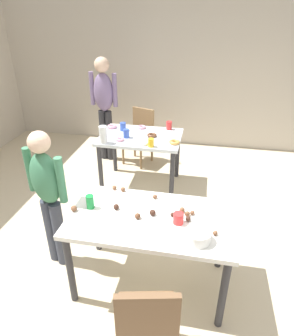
{
  "coord_description": "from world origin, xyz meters",
  "views": [
    {
      "loc": [
        0.46,
        -2.15,
        2.28
      ],
      "look_at": [
        -0.04,
        0.38,
        0.9
      ],
      "focal_mm": 32.37,
      "sensor_mm": 36.0,
      "label": 1
    }
  ],
  "objects_px": {
    "dining_table_far": "(141,143)",
    "person_girl_near": "(48,191)",
    "mixing_bowl": "(198,236)",
    "pitcher_far": "(103,135)",
    "person_adult_far": "(104,101)",
    "soda_can": "(90,202)",
    "chair_near_table": "(147,322)",
    "chair_far_table": "(140,133)",
    "dining_table_near": "(151,226)"
  },
  "relations": [
    {
      "from": "dining_table_far",
      "to": "person_girl_near",
      "type": "height_order",
      "value": "person_girl_near"
    },
    {
      "from": "mixing_bowl",
      "to": "pitcher_far",
      "type": "height_order",
      "value": "pitcher_far"
    },
    {
      "from": "person_adult_far",
      "to": "soda_can",
      "type": "relative_size",
      "value": 13.43
    },
    {
      "from": "chair_near_table",
      "to": "pitcher_far",
      "type": "relative_size",
      "value": 3.89
    },
    {
      "from": "chair_far_table",
      "to": "mixing_bowl",
      "type": "xyz_separation_m",
      "value": [
        1.03,
        -2.66,
        0.3
      ]
    },
    {
      "from": "pitcher_far",
      "to": "mixing_bowl",
      "type": "bearing_deg",
      "value": -51.76
    },
    {
      "from": "person_girl_near",
      "to": "dining_table_far",
      "type": "bearing_deg",
      "value": 72.95
    },
    {
      "from": "chair_near_table",
      "to": "soda_can",
      "type": "bearing_deg",
      "value": 129.81
    },
    {
      "from": "person_girl_near",
      "to": "soda_can",
      "type": "distance_m",
      "value": 0.43
    },
    {
      "from": "person_adult_far",
      "to": "pitcher_far",
      "type": "distance_m",
      "value": 1.1
    },
    {
      "from": "chair_near_table",
      "to": "person_girl_near",
      "type": "distance_m",
      "value": 1.41
    },
    {
      "from": "pitcher_far",
      "to": "dining_table_far",
      "type": "bearing_deg",
      "value": 38.78
    },
    {
      "from": "dining_table_far",
      "to": "person_adult_far",
      "type": "relative_size",
      "value": 0.66
    },
    {
      "from": "chair_far_table",
      "to": "mixing_bowl",
      "type": "distance_m",
      "value": 2.87
    },
    {
      "from": "mixing_bowl",
      "to": "soda_can",
      "type": "distance_m",
      "value": 0.95
    },
    {
      "from": "soda_can",
      "to": "pitcher_far",
      "type": "relative_size",
      "value": 0.54
    },
    {
      "from": "chair_far_table",
      "to": "person_adult_far",
      "type": "relative_size",
      "value": 0.53
    },
    {
      "from": "dining_table_far",
      "to": "chair_far_table",
      "type": "xyz_separation_m",
      "value": [
        -0.17,
        0.74,
        -0.15
      ]
    },
    {
      "from": "dining_table_far",
      "to": "pitcher_far",
      "type": "height_order",
      "value": "pitcher_far"
    },
    {
      "from": "dining_table_far",
      "to": "person_adult_far",
      "type": "height_order",
      "value": "person_adult_far"
    },
    {
      "from": "dining_table_near",
      "to": "pitcher_far",
      "type": "distance_m",
      "value": 1.65
    },
    {
      "from": "chair_far_table",
      "to": "pitcher_far",
      "type": "distance_m",
      "value": 1.15
    },
    {
      "from": "dining_table_near",
      "to": "pitcher_far",
      "type": "xyz_separation_m",
      "value": [
        -0.87,
        1.39,
        0.21
      ]
    },
    {
      "from": "chair_near_table",
      "to": "person_girl_near",
      "type": "bearing_deg",
      "value": 141.6
    },
    {
      "from": "soda_can",
      "to": "person_adult_far",
      "type": "bearing_deg",
      "value": 105.42
    },
    {
      "from": "dining_table_near",
      "to": "dining_table_far",
      "type": "height_order",
      "value": "same"
    },
    {
      "from": "chair_far_table",
      "to": "person_adult_far",
      "type": "bearing_deg",
      "value": -177.78
    },
    {
      "from": "dining_table_near",
      "to": "soda_can",
      "type": "height_order",
      "value": "soda_can"
    },
    {
      "from": "chair_near_table",
      "to": "person_adult_far",
      "type": "bearing_deg",
      "value": 112.42
    },
    {
      "from": "chair_near_table",
      "to": "pitcher_far",
      "type": "distance_m",
      "value": 2.39
    },
    {
      "from": "person_girl_near",
      "to": "mixing_bowl",
      "type": "bearing_deg",
      "value": -12.96
    },
    {
      "from": "chair_far_table",
      "to": "mixing_bowl",
      "type": "relative_size",
      "value": 4.56
    },
    {
      "from": "person_girl_near",
      "to": "person_adult_far",
      "type": "relative_size",
      "value": 0.85
    },
    {
      "from": "chair_near_table",
      "to": "soda_can",
      "type": "height_order",
      "value": "soda_can"
    },
    {
      "from": "dining_table_near",
      "to": "mixing_bowl",
      "type": "bearing_deg",
      "value": -28.7
    },
    {
      "from": "dining_table_far",
      "to": "mixing_bowl",
      "type": "bearing_deg",
      "value": -66.06
    },
    {
      "from": "chair_near_table",
      "to": "mixing_bowl",
      "type": "bearing_deg",
      "value": 63.32
    },
    {
      "from": "dining_table_near",
      "to": "person_adult_far",
      "type": "bearing_deg",
      "value": 116.23
    },
    {
      "from": "dining_table_near",
      "to": "person_girl_near",
      "type": "relative_size",
      "value": 0.98
    },
    {
      "from": "chair_far_table",
      "to": "pitcher_far",
      "type": "bearing_deg",
      "value": -102.4
    },
    {
      "from": "dining_table_near",
      "to": "soda_can",
      "type": "relative_size",
      "value": 11.13
    },
    {
      "from": "person_adult_far",
      "to": "pitcher_far",
      "type": "xyz_separation_m",
      "value": [
        0.33,
        -1.04,
        -0.13
      ]
    },
    {
      "from": "dining_table_far",
      "to": "chair_near_table",
      "type": "height_order",
      "value": "chair_near_table"
    },
    {
      "from": "dining_table_near",
      "to": "chair_far_table",
      "type": "distance_m",
      "value": 2.54
    },
    {
      "from": "dining_table_near",
      "to": "person_girl_near",
      "type": "distance_m",
      "value": 0.98
    },
    {
      "from": "dining_table_far",
      "to": "chair_far_table",
      "type": "relative_size",
      "value": 1.24
    },
    {
      "from": "dining_table_near",
      "to": "dining_table_far",
      "type": "relative_size",
      "value": 1.26
    },
    {
      "from": "chair_near_table",
      "to": "pitcher_far",
      "type": "height_order",
      "value": "pitcher_far"
    },
    {
      "from": "chair_near_table",
      "to": "soda_can",
      "type": "distance_m",
      "value": 1.06
    },
    {
      "from": "chair_near_table",
      "to": "person_girl_near",
      "type": "xyz_separation_m",
      "value": [
        -1.08,
        0.85,
        0.33
      ]
    }
  ]
}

